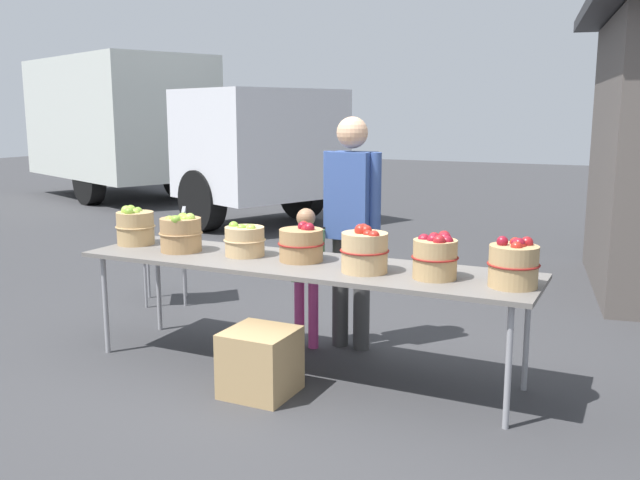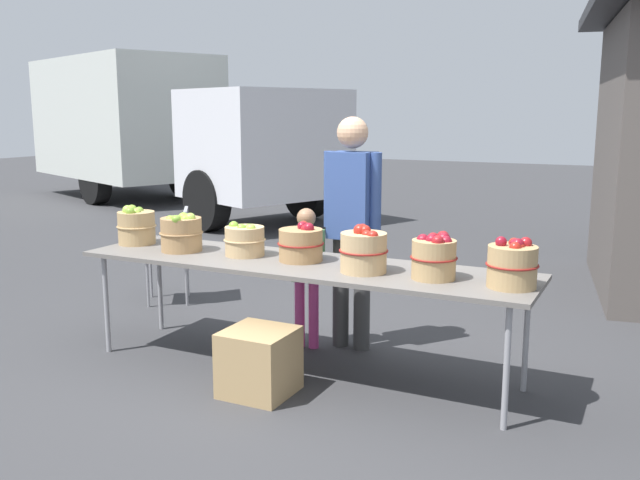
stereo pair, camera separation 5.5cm
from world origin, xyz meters
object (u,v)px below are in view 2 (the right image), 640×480
(apple_basket_red_0, at_px, (301,244))
(box_truck, at_px, (151,124))
(apple_basket_green_2, at_px, (245,240))
(apple_basket_red_2, at_px, (434,256))
(market_table, at_px, (300,267))
(apple_basket_red_3, at_px, (512,264))
(child_customer, at_px, (306,267))
(apple_basket_green_1, at_px, (181,233))
(apple_basket_green_0, at_px, (136,226))
(apple_basket_red_1, at_px, (364,251))
(vendor_adult, at_px, (352,215))
(produce_crate, at_px, (259,362))
(folding_chair, at_px, (175,247))

(apple_basket_red_0, relative_size, box_truck, 0.04)
(apple_basket_green_2, relative_size, apple_basket_red_2, 1.03)
(apple_basket_green_2, height_order, apple_basket_red_0, apple_basket_red_0)
(market_table, height_order, apple_basket_red_3, apple_basket_red_3)
(child_customer, bearing_deg, apple_basket_green_1, 18.62)
(apple_basket_green_0, distance_m, apple_basket_red_2, 2.34)
(apple_basket_green_0, relative_size, apple_basket_red_2, 1.05)
(apple_basket_red_1, distance_m, vendor_adult, 0.76)
(apple_basket_red_3, bearing_deg, apple_basket_green_2, 177.46)
(apple_basket_red_1, xyz_separation_m, produce_crate, (-0.53, -0.39, -0.68))
(apple_basket_red_1, relative_size, produce_crate, 0.75)
(box_truck, bearing_deg, produce_crate, -23.87)
(vendor_adult, xyz_separation_m, folding_chair, (-1.96, 0.46, -0.49))
(apple_basket_red_3, distance_m, child_customer, 1.66)
(apple_basket_red_1, distance_m, box_truck, 9.74)
(vendor_adult, xyz_separation_m, produce_crate, (-0.16, -1.04, -0.79))
(apple_basket_red_2, height_order, produce_crate, apple_basket_red_2)
(apple_basket_green_1, bearing_deg, apple_basket_red_3, -0.41)
(vendor_adult, bearing_deg, apple_basket_red_3, 155.45)
(apple_basket_red_3, relative_size, vendor_adult, 0.18)
(apple_basket_red_3, distance_m, folding_chair, 3.43)
(apple_basket_red_2, bearing_deg, apple_basket_green_2, 176.83)
(apple_basket_red_0, xyz_separation_m, produce_crate, (-0.03, -0.51, -0.66))
(apple_basket_red_1, bearing_deg, apple_basket_red_2, 3.64)
(apple_basket_green_2, xyz_separation_m, apple_basket_red_3, (1.84, -0.08, 0.02))
(apple_basket_red_1, relative_size, apple_basket_red_3, 1.03)
(apple_basket_green_2, bearing_deg, apple_basket_green_1, -172.46)
(apple_basket_red_3, height_order, vendor_adult, vendor_adult)
(apple_basket_green_0, distance_m, child_customer, 1.32)
(apple_basket_red_1, xyz_separation_m, apple_basket_red_2, (0.44, 0.03, 0.00))
(apple_basket_red_3, bearing_deg, apple_basket_red_2, 179.34)
(box_truck, relative_size, produce_crate, 19.36)
(child_customer, distance_m, produce_crate, 0.99)
(apple_basket_green_0, bearing_deg, apple_basket_red_3, -1.79)
(apple_basket_red_3, xyz_separation_m, produce_crate, (-1.43, -0.41, -0.68))
(apple_basket_red_3, bearing_deg, box_truck, 140.60)
(apple_basket_green_1, bearing_deg, market_table, 2.23)
(apple_basket_red_3, xyz_separation_m, vendor_adult, (-1.27, 0.63, 0.12))
(apple_basket_green_1, height_order, child_customer, child_customer)
(child_customer, relative_size, box_truck, 0.13)
(apple_basket_green_2, distance_m, apple_basket_red_1, 0.94)
(apple_basket_red_1, bearing_deg, apple_basket_green_0, 176.67)
(child_customer, bearing_deg, box_truck, -56.18)
(market_table, xyz_separation_m, vendor_adult, (0.12, 0.58, 0.28))
(apple_basket_green_0, height_order, apple_basket_green_1, apple_basket_green_0)
(apple_basket_green_0, height_order, apple_basket_red_3, apple_basket_green_0)
(apple_basket_red_0, bearing_deg, apple_basket_green_2, -177.51)
(apple_basket_green_0, relative_size, apple_basket_red_1, 0.97)
(apple_basket_red_0, height_order, box_truck, box_truck)
(apple_basket_red_3, xyz_separation_m, box_truck, (-8.02, 6.59, 0.61))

